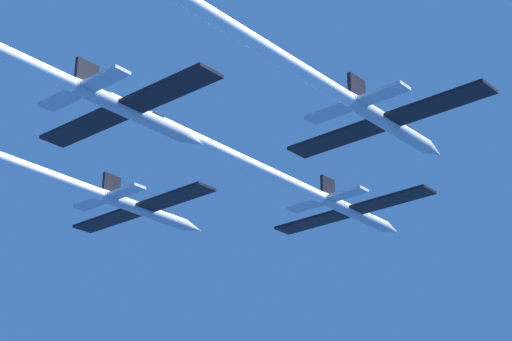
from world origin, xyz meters
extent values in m
cylinder|color=#B2BAC6|center=(0.03, 0.74, 0.65)|extent=(1.37, 12.47, 1.37)
cone|color=#B2BAC6|center=(0.03, 8.35, 0.65)|extent=(1.34, 2.74, 1.34)
ellipsoid|color=black|center=(0.03, 3.49, 1.23)|extent=(0.96, 2.49, 0.69)
cube|color=black|center=(-5.40, 0.12, 0.65)|extent=(9.48, 2.74, 0.30)
cube|color=black|center=(5.45, 0.12, 0.65)|extent=(9.48, 2.74, 0.30)
cube|color=black|center=(0.03, -4.24, 2.33)|extent=(0.36, 2.24, 1.99)
cube|color=#B2BAC6|center=(-2.79, -4.49, 0.65)|extent=(4.26, 1.65, 0.30)
cube|color=#B2BAC6|center=(2.84, -4.49, 0.65)|extent=(4.26, 1.65, 0.30)
cylinder|color=white|center=(0.03, -20.56, 0.65)|extent=(1.23, 30.14, 1.23)
cylinder|color=#B2BAC6|center=(-16.50, -15.98, 0.18)|extent=(1.37, 12.47, 1.37)
cone|color=#B2BAC6|center=(-16.50, -8.37, 0.18)|extent=(1.34, 2.74, 1.34)
ellipsoid|color=black|center=(-16.50, -13.23, 0.77)|extent=(0.96, 2.49, 0.69)
cube|color=black|center=(-21.92, -16.60, 0.18)|extent=(9.48, 2.74, 0.30)
cube|color=black|center=(-11.08, -16.60, 0.18)|extent=(9.48, 2.74, 0.30)
cube|color=black|center=(-16.50, -20.96, 1.87)|extent=(0.36, 2.24, 1.99)
cube|color=#B2BAC6|center=(-19.32, -21.21, 0.18)|extent=(4.26, 1.65, 0.30)
cube|color=#B2BAC6|center=(-13.68, -21.21, 0.18)|extent=(4.26, 1.65, 0.30)
cylinder|color=#B2BAC6|center=(15.73, -16.30, 0.37)|extent=(1.37, 12.47, 1.37)
cone|color=#B2BAC6|center=(15.73, -8.70, 0.37)|extent=(1.34, 2.74, 1.34)
ellipsoid|color=black|center=(15.73, -13.56, 0.95)|extent=(0.96, 2.49, 0.69)
cube|color=black|center=(10.31, -16.93, 0.37)|extent=(9.48, 2.74, 0.30)
cube|color=black|center=(21.16, -16.93, 0.37)|extent=(9.48, 2.74, 0.30)
cube|color=black|center=(15.73, -21.29, 2.05)|extent=(0.36, 2.24, 1.99)
cube|color=#B2BAC6|center=(12.92, -21.54, 0.37)|extent=(4.26, 1.65, 0.30)
cube|color=#B2BAC6|center=(18.55, -21.54, 0.37)|extent=(4.26, 1.65, 0.30)
cylinder|color=white|center=(15.73, -37.31, 0.37)|extent=(1.23, 29.54, 1.23)
cylinder|color=#B2BAC6|center=(0.60, -33.45, 0.07)|extent=(1.37, 12.47, 1.37)
cone|color=#B2BAC6|center=(0.60, -25.84, 0.07)|extent=(1.34, 2.74, 1.34)
ellipsoid|color=black|center=(0.60, -30.70, 0.65)|extent=(0.96, 2.49, 0.69)
cube|color=black|center=(-4.82, -34.07, 0.07)|extent=(9.48, 2.74, 0.30)
cube|color=black|center=(6.03, -34.07, 0.07)|extent=(9.48, 2.74, 0.30)
cube|color=black|center=(0.60, -38.43, 1.75)|extent=(0.36, 2.24, 1.99)
cube|color=#B2BAC6|center=(-2.21, -38.68, 0.07)|extent=(4.26, 1.65, 0.30)
cube|color=#B2BAC6|center=(3.42, -38.68, 0.07)|extent=(4.26, 1.65, 0.30)
camera|label=1|loc=(53.76, -78.71, -35.07)|focal=63.29mm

